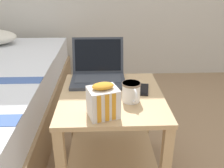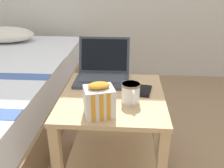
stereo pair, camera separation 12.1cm
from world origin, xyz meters
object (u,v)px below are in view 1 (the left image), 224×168
Objects in this scene: mug_front_left at (131,91)px; snack_bag at (103,101)px; cell_phone at (142,89)px; laptop at (98,72)px.

mug_front_left is 0.84× the size of snack_bag.
mug_front_left reaches higher than cell_phone.
mug_front_left is at bearing -59.50° from laptop.
mug_front_left is (0.16, -0.28, 0.01)m from laptop.
laptop reaches higher than cell_phone.
snack_bag reaches higher than cell_phone.
cell_phone is at bearing 59.92° from mug_front_left.
snack_bag is (0.03, -0.41, 0.03)m from laptop.
cell_phone is (0.21, 0.25, -0.07)m from snack_bag.
mug_front_left is at bearing -120.08° from cell_phone.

